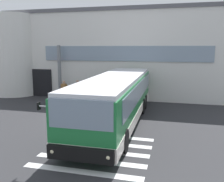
{
  "coord_description": "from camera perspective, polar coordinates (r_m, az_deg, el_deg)",
  "views": [
    {
      "loc": [
        4.99,
        -13.46,
        4.28
      ],
      "look_at": [
        1.14,
        1.76,
        1.5
      ],
      "focal_mm": 39.47,
      "sensor_mm": 36.0,
      "label": 1
    }
  ],
  "objects": [
    {
      "name": "bay_paint_stripes",
      "position": [
        10.63,
        -3.48,
        -13.69
      ],
      "size": [
        4.4,
        3.96,
        0.01
      ],
      "color": "silver",
      "rests_on": "ground"
    },
    {
      "name": "entry_support_column",
      "position": [
        21.14,
        -12.05,
        4.26
      ],
      "size": [
        0.28,
        0.28,
        4.46
      ],
      "primitive_type": "cylinder",
      "color": "slate",
      "rests_on": "ground"
    },
    {
      "name": "bus_main_foreground",
      "position": [
        13.87,
        0.99,
        -2.22
      ],
      "size": [
        3.03,
        11.51,
        2.7
      ],
      "color": "#1E7238",
      "rests_on": "ground"
    },
    {
      "name": "passenger_near_column",
      "position": [
        20.13,
        -11.03,
        0.27
      ],
      "size": [
        0.59,
        0.25,
        1.68
      ],
      "color": "#4C4233",
      "rests_on": "ground"
    },
    {
      "name": "passenger_at_curb_edge",
      "position": [
        19.87,
        -4.44,
        0.3
      ],
      "size": [
        0.56,
        0.34,
        1.68
      ],
      "color": "#4C4233",
      "rests_on": "ground"
    },
    {
      "name": "passenger_by_doorway",
      "position": [
        20.38,
        -7.86,
        0.58
      ],
      "size": [
        0.5,
        0.52,
        1.68
      ],
      "color": "#4C4233",
      "rests_on": "ground"
    },
    {
      "name": "terminal_building",
      "position": [
        25.7,
        1.47,
        8.8
      ],
      "size": [
        21.42,
        13.8,
        7.46
      ],
      "color": "silver",
      "rests_on": "ground"
    },
    {
      "name": "ground_plane",
      "position": [
        14.99,
        -5.91,
        -6.65
      ],
      "size": [
        80.0,
        90.0,
        0.02
      ],
      "primitive_type": "cube",
      "color": "#2B2B2D",
      "rests_on": "ground"
    }
  ]
}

